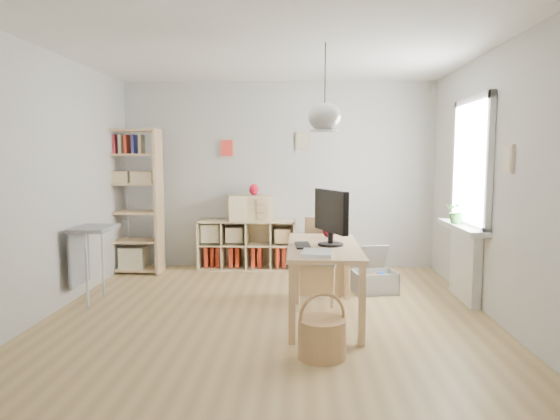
{
  "coord_description": "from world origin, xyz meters",
  "views": [
    {
      "loc": [
        0.32,
        -5.03,
        1.61
      ],
      "look_at": [
        0.1,
        0.3,
        1.05
      ],
      "focal_mm": 32.0,
      "sensor_mm": 36.0,
      "label": 1
    }
  ],
  "objects_px": {
    "desk": "(323,254)",
    "drawer_chest": "(250,208)",
    "storage_chest": "(374,277)",
    "monitor": "(331,214)",
    "tall_bookshelf": "(131,195)",
    "cube_shelf": "(246,248)",
    "chair": "(321,254)"
  },
  "relations": [
    {
      "from": "desk",
      "to": "drawer_chest",
      "type": "relative_size",
      "value": 2.4
    },
    {
      "from": "storage_chest",
      "to": "monitor",
      "type": "relative_size",
      "value": 1.07
    },
    {
      "from": "tall_bookshelf",
      "to": "storage_chest",
      "type": "distance_m",
      "value": 3.49
    },
    {
      "from": "monitor",
      "to": "drawer_chest",
      "type": "distance_m",
      "value": 2.44
    },
    {
      "from": "cube_shelf",
      "to": "storage_chest",
      "type": "height_order",
      "value": "cube_shelf"
    },
    {
      "from": "tall_bookshelf",
      "to": "storage_chest",
      "type": "relative_size",
      "value": 3.12
    },
    {
      "from": "chair",
      "to": "monitor",
      "type": "height_order",
      "value": "monitor"
    },
    {
      "from": "monitor",
      "to": "storage_chest",
      "type": "bearing_deg",
      "value": 38.04
    },
    {
      "from": "cube_shelf",
      "to": "storage_chest",
      "type": "xyz_separation_m",
      "value": [
        1.68,
        -1.18,
        -0.12
      ]
    },
    {
      "from": "storage_chest",
      "to": "monitor",
      "type": "height_order",
      "value": "monitor"
    },
    {
      "from": "cube_shelf",
      "to": "chair",
      "type": "xyz_separation_m",
      "value": [
        1.03,
        -1.55,
        0.23
      ]
    },
    {
      "from": "desk",
      "to": "storage_chest",
      "type": "height_order",
      "value": "desk"
    },
    {
      "from": "desk",
      "to": "tall_bookshelf",
      "type": "distance_m",
      "value": 3.27
    },
    {
      "from": "chair",
      "to": "drawer_chest",
      "type": "height_order",
      "value": "drawer_chest"
    },
    {
      "from": "tall_bookshelf",
      "to": "chair",
      "type": "height_order",
      "value": "tall_bookshelf"
    },
    {
      "from": "tall_bookshelf",
      "to": "chair",
      "type": "bearing_deg",
      "value": -26.09
    },
    {
      "from": "desk",
      "to": "storage_chest",
      "type": "relative_size",
      "value": 2.34
    },
    {
      "from": "monitor",
      "to": "desk",
      "type": "bearing_deg",
      "value": 141.87
    },
    {
      "from": "cube_shelf",
      "to": "storage_chest",
      "type": "relative_size",
      "value": 2.18
    },
    {
      "from": "desk",
      "to": "cube_shelf",
      "type": "height_order",
      "value": "desk"
    },
    {
      "from": "tall_bookshelf",
      "to": "chair",
      "type": "distance_m",
      "value": 2.94
    },
    {
      "from": "cube_shelf",
      "to": "drawer_chest",
      "type": "distance_m",
      "value": 0.61
    },
    {
      "from": "chair",
      "to": "cube_shelf",
      "type": "bearing_deg",
      "value": 139.68
    },
    {
      "from": "tall_bookshelf",
      "to": "storage_chest",
      "type": "bearing_deg",
      "value": -15.53
    },
    {
      "from": "chair",
      "to": "storage_chest",
      "type": "xyz_separation_m",
      "value": [
        0.65,
        0.37,
        -0.35
      ]
    },
    {
      "from": "drawer_chest",
      "to": "cube_shelf",
      "type": "bearing_deg",
      "value": 134.36
    },
    {
      "from": "chair",
      "to": "storage_chest",
      "type": "relative_size",
      "value": 1.44
    },
    {
      "from": "chair",
      "to": "drawer_chest",
      "type": "bearing_deg",
      "value": 138.58
    },
    {
      "from": "cube_shelf",
      "to": "drawer_chest",
      "type": "xyz_separation_m",
      "value": [
        0.07,
        -0.04,
        0.6
      ]
    },
    {
      "from": "desk",
      "to": "chair",
      "type": "bearing_deg",
      "value": 89.72
    },
    {
      "from": "drawer_chest",
      "to": "storage_chest",
      "type": "bearing_deg",
      "value": -49.81
    },
    {
      "from": "chair",
      "to": "monitor",
      "type": "xyz_separation_m",
      "value": [
        0.06,
        -0.7,
        0.53
      ]
    }
  ]
}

